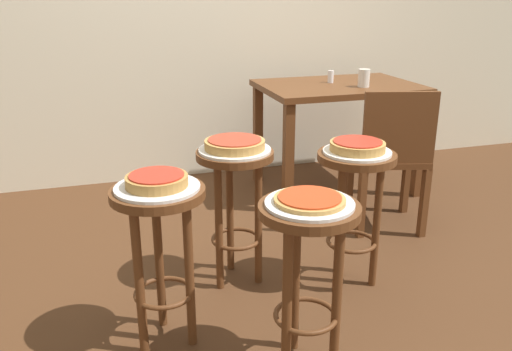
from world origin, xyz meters
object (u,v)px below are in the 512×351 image
Objects in this scene: stool_leftside at (355,190)px; wooden_chair at (391,154)px; stool_middle at (160,232)px; pizza_middle at (157,180)px; pizza_leftside at (358,146)px; pizza_foreground at (310,199)px; pizza_rear at (235,144)px; serving_plate_leftside at (357,152)px; condiment_shaker at (331,77)px; dining_table at (338,100)px; cup_near_edge at (364,78)px; serving_plate_rear at (235,150)px; serving_plate_middle at (157,187)px; serving_plate_foreground at (310,204)px; stool_foreground at (308,252)px; stool_rear at (235,188)px.

wooden_chair is (0.49, 0.50, -0.02)m from stool_leftside.
pizza_middle is at bearing 180.00° from stool_middle.
pizza_middle is at bearing -168.34° from pizza_leftside.
pizza_rear is at bearing 96.42° from pizza_foreground.
serving_plate_leftside is 3.73× the size of condiment_shaker.
dining_table is (0.49, 1.23, -0.06)m from pizza_leftside.
dining_table is at bearing 45.18° from stool_middle.
wooden_chair is (0.03, -0.79, -0.33)m from condiment_shaker.
wooden_chair is (-0.11, -0.58, -0.34)m from cup_near_edge.
condiment_shaker is (0.46, 1.30, 0.31)m from stool_leftside.
condiment_shaker reaches higher than stool_leftside.
serving_plate_rear is at bearing -134.23° from dining_table.
stool_leftside is at bearing -109.52° from condiment_shaker.
dining_table reaches higher than serving_plate_middle.
wooden_chair is at bearing 47.17° from pizza_foreground.
pizza_middle reaches higher than stool_middle.
pizza_foreground is 0.80× the size of serving_plate_leftside.
condiment_shaker is at bearing 117.37° from dining_table.
pizza_foreground is at bearing -118.25° from dining_table.
pizza_foreground is 1.07× the size of pizza_middle.
dining_table reaches higher than serving_plate_foreground.
serving_plate_leftside is at bearing 48.79° from stool_foreground.
pizza_rear is at bearing -163.01° from wooden_chair.
pizza_leftside is at bearing -118.92° from cup_near_edge.
pizza_rear is (-0.08, 0.70, 0.03)m from serving_plate_foreground.
cup_near_edge is (1.52, 1.27, 0.32)m from stool_middle.
condiment_shaker reaches higher than pizza_rear.
serving_plate_rear is (-0.08, 0.70, -0.02)m from pizza_foreground.
pizza_rear is (0.40, 0.38, 0.03)m from serving_plate_middle.
serving_plate_middle is 0.56m from pizza_rear.
stool_foreground is 2.13× the size of serving_plate_foreground.
serving_plate_leftside is (0.92, 0.19, 0.18)m from stool_middle.
pizza_middle is at bearing 146.84° from pizza_foreground.
stool_foreground is 0.61m from pizza_middle.
stool_leftside is 2.66× the size of pizza_leftside.
stool_foreground and stool_middle have the same top height.
pizza_rear reaches higher than serving_plate_foreground.
stool_rear is at bearing -163.01° from wooden_chair.
pizza_foreground is 1.90m from cup_near_edge.
serving_plate_foreground is 1.13× the size of pizza_rear.
pizza_leftside reaches higher than serving_plate_rear.
stool_leftside and stool_rear have the same top height.
pizza_middle reaches higher than serving_plate_foreground.
serving_plate_leftside is 0.29× the size of dining_table.
stool_leftside is at bearing 0.00° from serving_plate_leftside.
pizza_foreground is at bearing -83.58° from serving_plate_rear.
stool_rear is 0.63× the size of dining_table.
pizza_rear reaches higher than stool_middle.
cup_near_edge is (1.04, 1.59, 0.14)m from serving_plate_foreground.
stool_rear is at bearing -131.63° from condiment_shaker.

